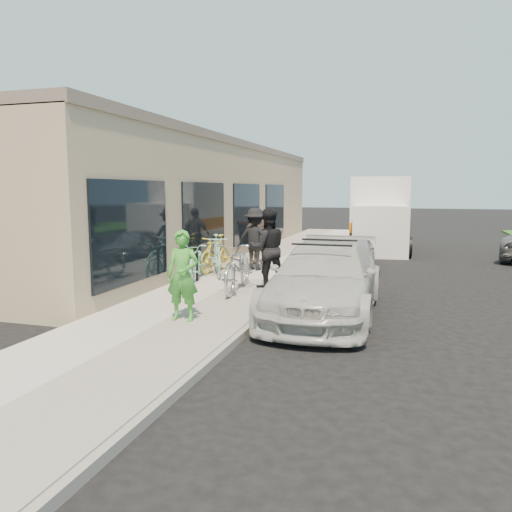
# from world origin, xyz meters

# --- Properties ---
(ground) EXTENTS (120.00, 120.00, 0.00)m
(ground) POSITION_xyz_m (0.00, 0.00, 0.00)
(ground) COLOR black
(ground) RESTS_ON ground
(sidewalk) EXTENTS (3.00, 34.00, 0.15)m
(sidewalk) POSITION_xyz_m (-2.00, 3.00, 0.07)
(sidewalk) COLOR #B0AB9F
(sidewalk) RESTS_ON ground
(curb) EXTENTS (0.12, 34.00, 0.13)m
(curb) POSITION_xyz_m (-0.45, 3.00, 0.07)
(curb) COLOR gray
(curb) RESTS_ON ground
(storefront) EXTENTS (3.60, 20.00, 4.22)m
(storefront) POSITION_xyz_m (-5.24, 7.99, 2.12)
(storefront) COLOR tan
(storefront) RESTS_ON ground
(bike_rack) EXTENTS (0.18, 0.64, 0.91)m
(bike_rack) POSITION_xyz_m (-3.05, 1.99, 0.70)
(bike_rack) COLOR black
(bike_rack) RESTS_ON sidewalk
(sandwich_board) EXTENTS (0.89, 0.90, 1.13)m
(sandwich_board) POSITION_xyz_m (-3.21, 8.87, 0.73)
(sandwich_board) COLOR #321C0E
(sandwich_board) RESTS_ON sidewalk
(sedan_white) EXTENTS (2.07, 4.99, 1.48)m
(sedan_white) POSITION_xyz_m (0.64, 0.34, 0.72)
(sedan_white) COLOR #B8B8B4
(sedan_white) RESTS_ON ground
(sedan_silver) EXTENTS (1.33, 3.09, 1.04)m
(sedan_silver) POSITION_xyz_m (0.56, 6.80, 0.52)
(sedan_silver) COLOR #A8A8AD
(sedan_silver) RESTS_ON ground
(moving_truck) EXTENTS (2.80, 6.28, 3.01)m
(moving_truck) POSITION_xyz_m (0.95, 12.34, 1.33)
(moving_truck) COLOR white
(moving_truck) RESTS_ON ground
(tandem_bike) EXTENTS (0.98, 2.28, 1.16)m
(tandem_bike) POSITION_xyz_m (-1.56, 1.39, 0.73)
(tandem_bike) COLOR #ACACAE
(tandem_bike) RESTS_ON sidewalk
(woman_rider) EXTENTS (0.62, 0.43, 1.64)m
(woman_rider) POSITION_xyz_m (-1.66, -1.37, 0.97)
(woman_rider) COLOR green
(woman_rider) RESTS_ON sidewalk
(man_standing) EXTENTS (1.16, 1.08, 1.91)m
(man_standing) POSITION_xyz_m (-1.01, 1.93, 1.10)
(man_standing) COLOR black
(man_standing) RESTS_ON sidewalk
(cruiser_bike_a) EXTENTS (1.27, 1.91, 1.12)m
(cruiser_bike_a) POSITION_xyz_m (-2.80, 3.20, 0.71)
(cruiser_bike_a) COLOR #8BCFC2
(cruiser_bike_a) RESTS_ON sidewalk
(cruiser_bike_b) EXTENTS (1.10, 1.98, 0.98)m
(cruiser_bike_b) POSITION_xyz_m (-3.06, 2.43, 0.64)
(cruiser_bike_b) COLOR #8BCFC2
(cruiser_bike_b) RESTS_ON sidewalk
(cruiser_bike_c) EXTENTS (0.72, 1.81, 1.06)m
(cruiser_bike_c) POSITION_xyz_m (-3.06, 3.80, 0.68)
(cruiser_bike_c) COLOR gold
(cruiser_bike_c) RESTS_ON sidewalk
(bystander_a) EXTENTS (1.24, 0.80, 1.81)m
(bystander_a) POSITION_xyz_m (-2.08, 4.43, 1.06)
(bystander_a) COLOR black
(bystander_a) RESTS_ON sidewalk
(bystander_b) EXTENTS (1.09, 0.61, 1.75)m
(bystander_b) POSITION_xyz_m (-2.37, 5.71, 1.03)
(bystander_b) COLOR brown
(bystander_b) RESTS_ON sidewalk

